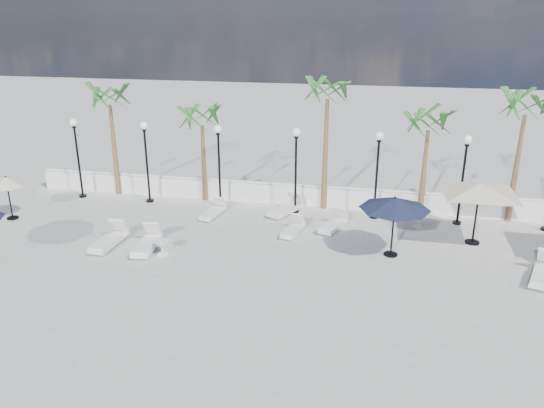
% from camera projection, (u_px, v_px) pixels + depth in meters
% --- Properties ---
extents(ground, '(100.00, 100.00, 0.00)m').
position_uv_depth(ground, '(265.00, 279.00, 17.96)').
color(ground, '#9E9E99').
rests_on(ground, ground).
extents(balustrade, '(26.00, 0.30, 1.01)m').
position_uv_depth(balustrade, '(299.00, 195.00, 24.69)').
color(balustrade, silver).
rests_on(balustrade, ground).
extents(lamppost_0, '(0.36, 0.36, 3.84)m').
position_uv_depth(lamppost_0, '(77.00, 147.00, 25.04)').
color(lamppost_0, black).
rests_on(lamppost_0, ground).
extents(lamppost_1, '(0.36, 0.36, 3.84)m').
position_uv_depth(lamppost_1, '(146.00, 151.00, 24.38)').
color(lamppost_1, black).
rests_on(lamppost_1, ground).
extents(lamppost_2, '(0.36, 0.36, 3.84)m').
position_uv_depth(lamppost_2, '(219.00, 155.00, 23.73)').
color(lamppost_2, black).
rests_on(lamppost_2, ground).
extents(lamppost_3, '(0.36, 0.36, 3.84)m').
position_uv_depth(lamppost_3, '(296.00, 159.00, 23.08)').
color(lamppost_3, black).
rests_on(lamppost_3, ground).
extents(lamppost_4, '(0.36, 0.36, 3.84)m').
position_uv_depth(lamppost_4, '(377.00, 163.00, 22.42)').
color(lamppost_4, black).
rests_on(lamppost_4, ground).
extents(lamppost_5, '(0.36, 0.36, 3.84)m').
position_uv_depth(lamppost_5, '(464.00, 168.00, 21.77)').
color(lamppost_5, black).
rests_on(lamppost_5, ground).
extents(palm_0, '(2.60, 2.60, 5.50)m').
position_uv_depth(palm_0, '(109.00, 102.00, 24.79)').
color(palm_0, brown).
rests_on(palm_0, ground).
extents(palm_1, '(2.60, 2.60, 4.70)m').
position_uv_depth(palm_1, '(202.00, 122.00, 24.22)').
color(palm_1, brown).
rests_on(palm_1, ground).
extents(palm_2, '(2.60, 2.60, 6.10)m').
position_uv_depth(palm_2, '(327.00, 96.00, 22.68)').
color(palm_2, brown).
rests_on(palm_2, ground).
extents(palm_3, '(2.60, 2.60, 4.90)m').
position_uv_depth(palm_3, '(428.00, 127.00, 22.28)').
color(palm_3, brown).
rests_on(palm_3, ground).
extents(palm_4, '(2.60, 2.60, 5.70)m').
position_uv_depth(palm_4, '(525.00, 112.00, 21.32)').
color(palm_4, brown).
rests_on(palm_4, ground).
extents(lounger_0, '(0.77, 2.09, 0.77)m').
position_uv_depth(lounger_0, '(109.00, 240.00, 20.41)').
color(lounger_0, beige).
rests_on(lounger_0, ground).
extents(lounger_1, '(0.82, 1.79, 0.65)m').
position_uv_depth(lounger_1, '(213.00, 212.00, 23.38)').
color(lounger_1, beige).
rests_on(lounger_1, ground).
extents(lounger_2, '(0.91, 2.13, 0.77)m').
position_uv_depth(lounger_2, '(147.00, 243.00, 20.10)').
color(lounger_2, beige).
rests_on(lounger_2, ground).
extents(lounger_3, '(1.41, 2.08, 0.75)m').
position_uv_depth(lounger_3, '(286.00, 208.00, 23.65)').
color(lounger_3, beige).
rests_on(lounger_3, ground).
extents(lounger_4, '(1.16, 1.96, 0.70)m').
position_uv_depth(lounger_4, '(333.00, 224.00, 21.98)').
color(lounger_4, beige).
rests_on(lounger_4, ground).
extents(lounger_5, '(0.85, 1.70, 0.61)m').
position_uv_depth(lounger_5, '(293.00, 229.00, 21.53)').
color(lounger_5, beige).
rests_on(lounger_5, ground).
extents(lounger_6, '(1.34, 2.19, 0.78)m').
position_uv_depth(lounger_6, '(544.00, 273.00, 17.84)').
color(lounger_6, beige).
rests_on(lounger_6, ground).
extents(side_table_1, '(0.57, 0.57, 0.55)m').
position_uv_depth(side_table_1, '(162.00, 246.00, 19.69)').
color(side_table_1, beige).
rests_on(side_table_1, ground).
extents(side_table_2, '(0.54, 0.54, 0.53)m').
position_uv_depth(side_table_2, '(418.00, 220.00, 22.20)').
color(side_table_2, beige).
rests_on(side_table_2, ground).
extents(parasol_navy_mid, '(2.59, 2.59, 2.32)m').
position_uv_depth(parasol_navy_mid, '(395.00, 204.00, 19.05)').
color(parasol_navy_mid, black).
rests_on(parasol_navy_mid, ground).
extents(parasol_cream_sq_b, '(5.27, 5.27, 2.64)m').
position_uv_depth(parasol_cream_sq_b, '(480.00, 184.00, 19.92)').
color(parasol_cream_sq_b, black).
rests_on(parasol_cream_sq_b, ground).
extents(parasol_cream_small, '(1.59, 1.59, 1.95)m').
position_uv_depth(parasol_cream_small, '(6.00, 182.00, 22.62)').
color(parasol_cream_small, black).
rests_on(parasol_cream_small, ground).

